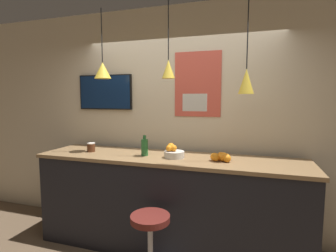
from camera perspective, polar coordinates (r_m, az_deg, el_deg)
name	(u,v)px	position (r m, az deg, el deg)	size (l,w,h in m)	color
back_wall	(179,121)	(3.39, 2.45, 1.07)	(8.00, 0.06, 2.90)	beige
service_counter	(168,202)	(3.16, 0.00, -16.26)	(3.06, 0.73, 1.08)	black
bar_stool	(150,236)	(2.68, -3.87, -22.84)	(0.40, 0.40, 0.66)	#B7B7BC
fruit_bowl	(173,153)	(2.94, 1.19, -5.80)	(0.23, 0.23, 0.16)	beige
orange_pile	(221,157)	(2.85, 11.47, -6.65)	(0.22, 0.18, 0.09)	orange
juice_bottle	(145,147)	(3.04, -5.11, -4.57)	(0.08, 0.08, 0.24)	#286B33
spread_jar	(91,147)	(3.39, -16.41, -4.46)	(0.10, 0.10, 0.11)	#562D19
pendant_lamp_left	(103,70)	(3.31, -14.05, 11.72)	(0.20, 0.20, 0.82)	black
pendant_lamp_middle	(168,68)	(2.96, 0.09, 12.41)	(0.14, 0.14, 0.84)	black
pendant_lamp_right	(246,81)	(2.81, 16.67, 9.42)	(0.16, 0.16, 1.01)	black
mounted_tv	(105,92)	(3.75, -13.50, 7.16)	(0.79, 0.04, 0.47)	black
hanging_menu_board	(195,103)	(2.56, 5.81, 5.11)	(0.24, 0.01, 0.17)	silver
wall_poster	(197,84)	(3.29, 6.44, 9.00)	(0.58, 0.01, 0.80)	#C64C3D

